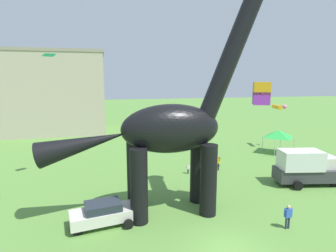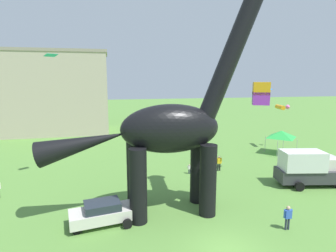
{
  "view_description": "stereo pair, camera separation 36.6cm",
  "coord_description": "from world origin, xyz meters",
  "px_view_note": "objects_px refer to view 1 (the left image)",
  "views": [
    {
      "loc": [
        -6.39,
        -12.93,
        9.43
      ],
      "look_at": [
        -1.74,
        6.85,
        5.99
      ],
      "focal_mm": 29.49,
      "sensor_mm": 36.0,
      "label": 1
    },
    {
      "loc": [
        -6.04,
        -13.01,
        9.43
      ],
      "look_at": [
        -1.74,
        6.85,
        5.99
      ],
      "focal_mm": 29.49,
      "sensor_mm": 36.0,
      "label": 2
    }
  ],
  "objects_px": {
    "festival_canopy_tent": "(278,134)",
    "kite_near_high": "(49,55)",
    "kite_near_low": "(261,93)",
    "kite_mid_right": "(279,107)",
    "kite_mid_center": "(262,87)",
    "person_vendor_side": "(218,161)",
    "dinosaur_sculpture": "(170,129)",
    "parked_sedan_left": "(103,213)",
    "person_photographer": "(288,214)",
    "person_watching_child": "(188,168)",
    "parked_box_truck": "(306,167)"
  },
  "relations": [
    {
      "from": "dinosaur_sculpture",
      "to": "kite_mid_center",
      "type": "xyz_separation_m",
      "value": [
        10.22,
        5.24,
        2.68
      ]
    },
    {
      "from": "parked_box_truck",
      "to": "person_watching_child",
      "type": "relative_size",
      "value": 5.93
    },
    {
      "from": "person_photographer",
      "to": "kite_mid_right",
      "type": "relative_size",
      "value": 0.74
    },
    {
      "from": "dinosaur_sculpture",
      "to": "kite_near_high",
      "type": "relative_size",
      "value": 13.29
    },
    {
      "from": "parked_sedan_left",
      "to": "person_watching_child",
      "type": "bearing_deg",
      "value": 34.8
    },
    {
      "from": "festival_canopy_tent",
      "to": "kite_near_low",
      "type": "height_order",
      "value": "kite_near_low"
    },
    {
      "from": "person_vendor_side",
      "to": "kite_mid_right",
      "type": "xyz_separation_m",
      "value": [
        11.85,
        7.13,
        4.75
      ]
    },
    {
      "from": "parked_box_truck",
      "to": "festival_canopy_tent",
      "type": "bearing_deg",
      "value": 78.67
    },
    {
      "from": "person_vendor_side",
      "to": "festival_canopy_tent",
      "type": "height_order",
      "value": "festival_canopy_tent"
    },
    {
      "from": "dinosaur_sculpture",
      "to": "kite_near_low",
      "type": "xyz_separation_m",
      "value": [
        5.16,
        -2.84,
        2.5
      ]
    },
    {
      "from": "festival_canopy_tent",
      "to": "kite_near_low",
      "type": "bearing_deg",
      "value": -128.85
    },
    {
      "from": "kite_mid_right",
      "to": "parked_box_truck",
      "type": "bearing_deg",
      "value": -114.13
    },
    {
      "from": "parked_sedan_left",
      "to": "festival_canopy_tent",
      "type": "height_order",
      "value": "festival_canopy_tent"
    },
    {
      "from": "kite_mid_center",
      "to": "kite_near_low",
      "type": "distance_m",
      "value": 9.54
    },
    {
      "from": "parked_box_truck",
      "to": "festival_canopy_tent",
      "type": "height_order",
      "value": "parked_box_truck"
    },
    {
      "from": "festival_canopy_tent",
      "to": "kite_mid_center",
      "type": "height_order",
      "value": "kite_mid_center"
    },
    {
      "from": "parked_box_truck",
      "to": "person_vendor_side",
      "type": "xyz_separation_m",
      "value": [
        -6.23,
        5.42,
        -0.67
      ]
    },
    {
      "from": "kite_near_high",
      "to": "kite_mid_center",
      "type": "bearing_deg",
      "value": -7.52
    },
    {
      "from": "person_vendor_side",
      "to": "kite_near_high",
      "type": "xyz_separation_m",
      "value": [
        -15.76,
        0.15,
        10.51
      ]
    },
    {
      "from": "parked_sedan_left",
      "to": "festival_canopy_tent",
      "type": "bearing_deg",
      "value": 21.21
    },
    {
      "from": "person_watching_child",
      "to": "kite_near_high",
      "type": "relative_size",
      "value": 0.79
    },
    {
      "from": "person_vendor_side",
      "to": "person_watching_child",
      "type": "bearing_deg",
      "value": -126.16
    },
    {
      "from": "person_vendor_side",
      "to": "person_photographer",
      "type": "relative_size",
      "value": 1.01
    },
    {
      "from": "kite_mid_right",
      "to": "parked_sedan_left",
      "type": "bearing_deg",
      "value": -146.42
    },
    {
      "from": "festival_canopy_tent",
      "to": "kite_near_high",
      "type": "bearing_deg",
      "value": -170.18
    },
    {
      "from": "parked_sedan_left",
      "to": "kite_mid_right",
      "type": "xyz_separation_m",
      "value": [
        23.53,
        15.62,
        4.92
      ]
    },
    {
      "from": "parked_sedan_left",
      "to": "person_watching_child",
      "type": "relative_size",
      "value": 4.47
    },
    {
      "from": "parked_box_truck",
      "to": "person_watching_child",
      "type": "height_order",
      "value": "parked_box_truck"
    },
    {
      "from": "kite_near_high",
      "to": "kite_mid_right",
      "type": "bearing_deg",
      "value": 14.17
    },
    {
      "from": "kite_mid_center",
      "to": "parked_sedan_left",
      "type": "bearing_deg",
      "value": -157.62
    },
    {
      "from": "kite_mid_right",
      "to": "kite_near_low",
      "type": "xyz_separation_m",
      "value": [
        -13.69,
        -17.56,
        2.85
      ]
    },
    {
      "from": "dinosaur_sculpture",
      "to": "kite_near_low",
      "type": "height_order",
      "value": "dinosaur_sculpture"
    },
    {
      "from": "dinosaur_sculpture",
      "to": "person_photographer",
      "type": "distance_m",
      "value": 9.41
    },
    {
      "from": "parked_sedan_left",
      "to": "person_photographer",
      "type": "xyz_separation_m",
      "value": [
        11.45,
        -3.18,
        0.16
      ]
    },
    {
      "from": "festival_canopy_tent",
      "to": "person_vendor_side",
      "type": "bearing_deg",
      "value": -155.68
    },
    {
      "from": "person_watching_child",
      "to": "kite_near_low",
      "type": "bearing_deg",
      "value": 33.29
    },
    {
      "from": "person_vendor_side",
      "to": "parked_box_truck",
      "type": "bearing_deg",
      "value": 8.15
    },
    {
      "from": "person_vendor_side",
      "to": "kite_mid_right",
      "type": "height_order",
      "value": "kite_mid_right"
    },
    {
      "from": "person_watching_child",
      "to": "kite_mid_center",
      "type": "relative_size",
      "value": 0.47
    },
    {
      "from": "dinosaur_sculpture",
      "to": "parked_box_truck",
      "type": "distance_m",
      "value": 14.11
    },
    {
      "from": "person_vendor_side",
      "to": "kite_near_low",
      "type": "relative_size",
      "value": 1.16
    },
    {
      "from": "parked_sedan_left",
      "to": "parked_box_truck",
      "type": "xyz_separation_m",
      "value": [
        17.91,
        3.07,
        0.84
      ]
    },
    {
      "from": "kite_mid_right",
      "to": "kite_mid_center",
      "type": "distance_m",
      "value": 13.17
    },
    {
      "from": "kite_mid_right",
      "to": "kite_near_low",
      "type": "distance_m",
      "value": 22.44
    },
    {
      "from": "person_vendor_side",
      "to": "kite_near_high",
      "type": "distance_m",
      "value": 18.95
    },
    {
      "from": "parked_sedan_left",
      "to": "kite_near_low",
      "type": "xyz_separation_m",
      "value": [
        9.84,
        -1.94,
        7.77
      ]
    },
    {
      "from": "person_watching_child",
      "to": "person_vendor_side",
      "type": "distance_m",
      "value": 3.33
    },
    {
      "from": "dinosaur_sculpture",
      "to": "person_watching_child",
      "type": "relative_size",
      "value": 16.9
    },
    {
      "from": "parked_box_truck",
      "to": "parked_sedan_left",
      "type": "bearing_deg",
      "value": -159.5
    },
    {
      "from": "kite_mid_right",
      "to": "kite_near_high",
      "type": "distance_m",
      "value": 29.06
    }
  ]
}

